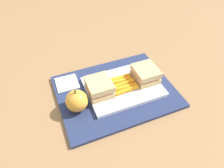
% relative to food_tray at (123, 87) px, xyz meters
% --- Properties ---
extents(ground_plane, '(2.40, 2.40, 0.00)m').
position_rel_food_tray_xyz_m(ground_plane, '(0.03, 0.00, -0.02)').
color(ground_plane, olive).
extents(lunchbag_mat, '(0.36, 0.28, 0.01)m').
position_rel_food_tray_xyz_m(lunchbag_mat, '(0.03, 0.00, -0.01)').
color(lunchbag_mat, navy).
rests_on(lunchbag_mat, ground_plane).
extents(food_tray, '(0.23, 0.17, 0.01)m').
position_rel_food_tray_xyz_m(food_tray, '(0.00, 0.00, 0.00)').
color(food_tray, white).
rests_on(food_tray, lunchbag_mat).
extents(sandwich_half_left, '(0.07, 0.08, 0.04)m').
position_rel_food_tray_xyz_m(sandwich_half_left, '(-0.08, 0.00, 0.03)').
color(sandwich_half_left, tan).
rests_on(sandwich_half_left, food_tray).
extents(sandwich_half_right, '(0.07, 0.08, 0.04)m').
position_rel_food_tray_xyz_m(sandwich_half_right, '(0.08, 0.00, 0.03)').
color(sandwich_half_right, tan).
rests_on(sandwich_half_right, food_tray).
extents(carrot_sticks_bundle, '(0.08, 0.07, 0.02)m').
position_rel_food_tray_xyz_m(carrot_sticks_bundle, '(0.00, -0.00, 0.01)').
color(carrot_sticks_bundle, orange).
rests_on(carrot_sticks_bundle, food_tray).
extents(apple, '(0.06, 0.06, 0.08)m').
position_rel_food_tray_xyz_m(apple, '(0.15, 0.03, 0.03)').
color(apple, gold).
rests_on(apple, lunchbag_mat).
extents(paper_napkin, '(0.07, 0.07, 0.00)m').
position_rel_food_tray_xyz_m(paper_napkin, '(0.16, -0.09, -0.00)').
color(paper_napkin, white).
rests_on(paper_napkin, lunchbag_mat).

